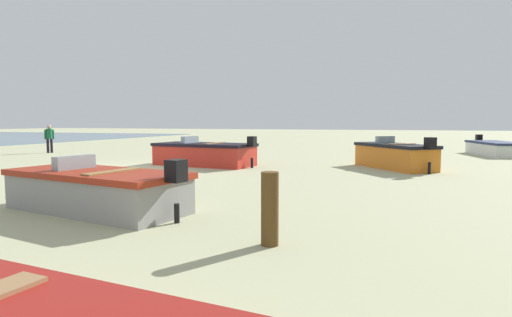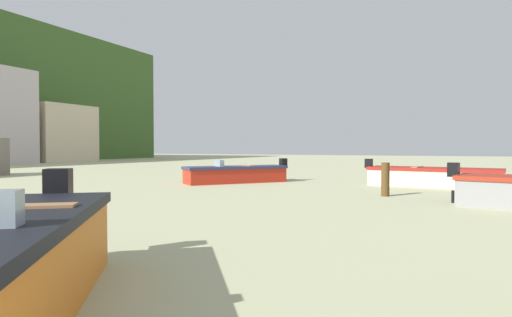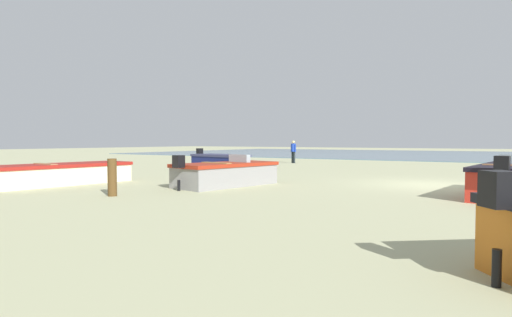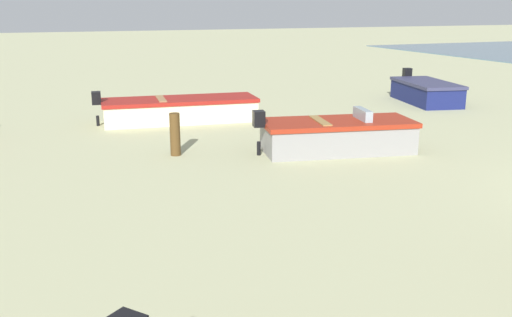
# 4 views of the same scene
# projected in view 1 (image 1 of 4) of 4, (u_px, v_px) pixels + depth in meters

# --- Properties ---
(ground_plane) EXTENTS (160.00, 160.00, 0.00)m
(ground_plane) POSITION_uv_depth(u_px,v_px,m) (121.00, 170.00, 15.65)
(ground_plane) COLOR #AEAF85
(boat_grey_0) EXTENTS (2.31, 4.28, 1.14)m
(boat_grey_0) POSITION_uv_depth(u_px,v_px,m) (97.00, 190.00, 8.48)
(boat_grey_0) COLOR gray
(boat_grey_0) RESTS_ON ground
(boat_white_1) EXTENTS (4.47, 2.57, 1.05)m
(boat_white_1) POSITION_uv_depth(u_px,v_px,m) (495.00, 148.00, 22.59)
(boat_white_1) COLOR silver
(boat_white_1) RESTS_ON ground
(boat_red_3) EXTENTS (2.28, 4.51, 1.24)m
(boat_red_3) POSITION_uv_depth(u_px,v_px,m) (205.00, 154.00, 17.30)
(boat_red_3) COLOR red
(boat_red_3) RESTS_ON ground
(boat_orange_4) EXTENTS (3.66, 3.28, 1.27)m
(boat_orange_4) POSITION_uv_depth(u_px,v_px,m) (395.00, 156.00, 16.19)
(boat_orange_4) COLOR orange
(boat_orange_4) RESTS_ON ground
(mooring_post_near_water) EXTENTS (0.26, 0.26, 1.08)m
(mooring_post_near_water) POSITION_uv_depth(u_px,v_px,m) (270.00, 209.00, 6.11)
(mooring_post_near_water) COLOR #4E361A
(mooring_post_near_water) RESTS_ON ground
(beach_walker_distant) EXTENTS (0.50, 0.47, 1.62)m
(beach_walker_distant) POSITION_uv_depth(u_px,v_px,m) (49.00, 136.00, 24.21)
(beach_walker_distant) COLOR black
(beach_walker_distant) RESTS_ON ground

